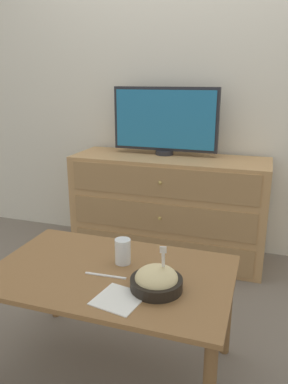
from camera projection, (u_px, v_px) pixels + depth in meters
name	position (u px, v px, depth m)	size (l,w,h in m)	color
ground_plane	(190.00, 243.00, 2.96)	(12.00, 12.00, 0.00)	#70665B
wall_back	(197.00, 70.00, 2.60)	(12.00, 0.05, 2.60)	silver
dresser	(168.00, 208.00, 2.66)	(1.34, 0.46, 0.73)	tan
tv	(165.00, 120.00, 2.57)	(0.74, 0.13, 0.46)	#232328
coffee_table	(111.00, 285.00, 1.55)	(0.98, 0.62, 0.49)	olive
takeout_bowl	(156.00, 281.00, 1.39)	(0.20, 0.20, 0.20)	black
drink_cup	(123.00, 253.00, 1.58)	(0.07, 0.07, 0.11)	#9E6638
napkin	(119.00, 299.00, 1.33)	(0.19, 0.19, 0.00)	white
knife	(106.00, 276.00, 1.49)	(0.17, 0.02, 0.01)	white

